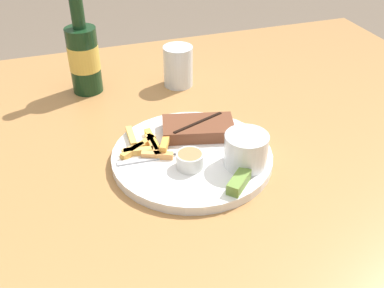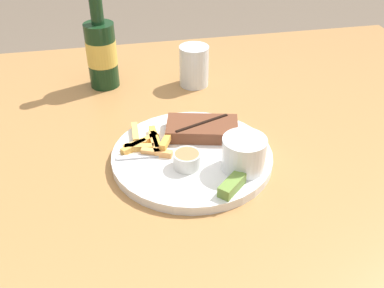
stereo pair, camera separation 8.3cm
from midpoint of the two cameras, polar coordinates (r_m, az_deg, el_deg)
name	(u,v)px [view 2 (the right image)]	position (r m, az deg, el deg)	size (l,w,h in m)	color
dining_table	(192,188)	(0.89, 2.67, -5.65)	(1.48, 1.20, 0.75)	#A87542
dinner_plate	(192,157)	(0.84, 2.80, -1.72)	(0.30, 0.30, 0.02)	white
steak_portion	(202,129)	(0.89, 3.97, 1.86)	(0.15, 0.11, 0.03)	brown
fries_pile	(148,143)	(0.85, -2.84, 0.09)	(0.11, 0.12, 0.02)	#E4B659
coleslaw_cup	(244,152)	(0.79, 9.60, -1.13)	(0.08, 0.08, 0.06)	white
dipping_sauce_cup	(187,159)	(0.80, 2.33, -2.07)	(0.05, 0.05, 0.03)	silver
pickle_spear	(232,185)	(0.76, 8.24, -5.33)	(0.06, 0.06, 0.02)	olive
fork_utensil	(150,156)	(0.83, -2.58, -1.58)	(0.13, 0.02, 0.00)	#B7B7BC
beer_bottle	(101,51)	(1.09, -9.28, 11.54)	(0.07, 0.07, 0.25)	#143319
drinking_glass	(194,66)	(1.10, 2.45, 9.83)	(0.07, 0.07, 0.10)	silver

